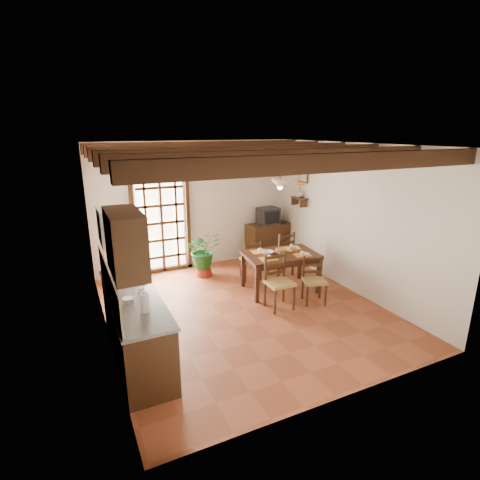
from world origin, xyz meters
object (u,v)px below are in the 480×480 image
kitchen_counter (135,325)px  chair_near_left (279,292)px  chair_far_right (281,261)px  sideboard (267,241)px  dining_table (281,258)px  chair_far_left (251,267)px  pendant_lamp (280,183)px  potted_plant (204,250)px  crt_tv (268,216)px  chair_near_right (314,288)px

kitchen_counter → chair_near_left: (2.53, 0.42, -0.17)m
chair_far_right → sideboard: (0.28, 1.09, 0.13)m
sideboard → kitchen_counter: bearing=-148.2°
dining_table → chair_far_left: bearing=116.0°
chair_near_left → pendant_lamp: 1.98m
dining_table → chair_near_left: (-0.42, -0.66, -0.35)m
chair_near_left → sideboard: size_ratio=0.94×
dining_table → chair_near_left: chair_near_left is taller
dining_table → potted_plant: bearing=135.8°
chair_near_left → chair_far_right: 1.57m
chair_far_left → chair_far_right: bearing=-179.1°
potted_plant → crt_tv: bearing=13.0°
chair_far_left → crt_tv: crt_tv is taller
chair_far_left → chair_far_right: chair_far_right is taller
sideboard → chair_near_right: bearing=-105.8°
chair_near_right → crt_tv: (0.43, 2.48, 0.79)m
kitchen_counter → chair_far_right: 3.80m
dining_table → crt_tv: 1.92m
kitchen_counter → chair_far_left: 3.25m
sideboard → crt_tv: crt_tv is taller
sideboard → pendant_lamp: (-0.70, -1.65, 1.65)m
potted_plant → kitchen_counter: bearing=-127.8°
sideboard → pendant_lamp: bearing=-118.9°
chair_far_right → crt_tv: size_ratio=2.10×
chair_near_left → chair_far_right: chair_far_right is taller
potted_plant → chair_far_left: bearing=-35.5°
chair_near_right → pendant_lamp: (-0.27, 0.84, 1.81)m
dining_table → kitchen_counter: bearing=-153.5°
dining_table → chair_far_right: 0.86m
chair_far_right → chair_far_left: bearing=-13.9°
chair_near_left → pendant_lamp: pendant_lamp is taller
chair_far_left → potted_plant: potted_plant is taller
crt_tv → pendant_lamp: (-0.70, -1.64, 1.02)m
kitchen_counter → chair_near_right: size_ratio=2.67×
kitchen_counter → crt_tv: size_ratio=4.86×
crt_tv → pendant_lamp: pendant_lamp is taller
dining_table → sideboard: 1.89m
chair_far_left → sideboard: sideboard is taller
potted_plant → pendant_lamp: size_ratio=2.46×
chair_far_left → pendant_lamp: (0.26, -0.64, 1.81)m
chair_far_left → potted_plant: bearing=-28.1°
dining_table → chair_near_right: (0.27, -0.74, -0.39)m
kitchen_counter → dining_table: size_ratio=1.53×
chair_far_left → chair_far_right: (0.69, -0.08, 0.04)m
dining_table → potted_plant: 1.72m
potted_plant → pendant_lamp: (1.09, -1.23, 1.51)m
chair_near_right → chair_far_right: size_ratio=0.87×
chair_far_left → crt_tv: 1.60m
chair_near_left → chair_far_left: size_ratio=1.13×
dining_table → crt_tv: (0.70, 1.74, 0.40)m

